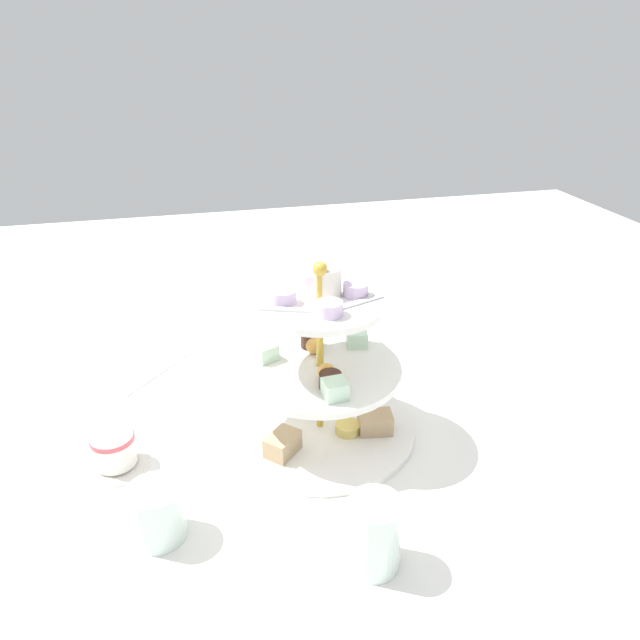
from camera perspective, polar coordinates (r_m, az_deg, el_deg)
name	(u,v)px	position (r m, az deg, el deg)	size (l,w,h in m)	color
ground_plane	(320,431)	(0.89, 0.00, -10.73)	(2.40, 2.40, 0.00)	white
tiered_serving_stand	(320,380)	(0.84, 0.04, -5.90)	(0.28, 0.28, 0.27)	white
water_glass_tall_right	(328,314)	(1.09, 0.82, 0.62)	(0.07, 0.07, 0.12)	silver
water_glass_short_left	(157,513)	(0.74, -15.61, -17.65)	(0.06, 0.06, 0.07)	silver
teacup_with_saucer	(115,451)	(0.86, -19.40, -12.00)	(0.09, 0.09, 0.05)	white
butter_knife_left	(529,415)	(0.97, 19.68, -8.71)	(0.17, 0.01, 0.00)	silver
butter_knife_right	(159,372)	(1.06, -15.46, -4.88)	(0.17, 0.01, 0.00)	silver
water_glass_mid_back	(375,534)	(0.68, 5.36, -20.05)	(0.06, 0.06, 0.09)	silver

